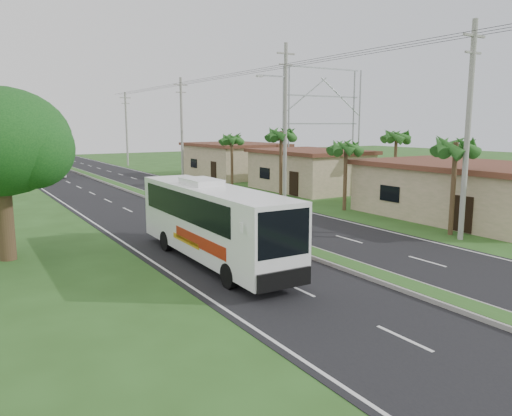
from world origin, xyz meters
TOP-DOWN VIEW (x-y plane):
  - ground at (0.00, 0.00)m, footprint 180.00×180.00m
  - road_asphalt at (0.00, 20.00)m, footprint 14.00×160.00m
  - median_strip at (0.00, 20.00)m, footprint 1.20×160.00m
  - lane_edge_left at (-6.70, 20.00)m, footprint 0.12×160.00m
  - lane_edge_right at (6.70, 20.00)m, footprint 0.12×160.00m
  - shop_near at (14.00, 6.00)m, footprint 8.60×12.60m
  - shop_mid at (14.00, 22.00)m, footprint 7.60×10.60m
  - shop_far at (14.00, 36.00)m, footprint 8.60×11.60m
  - palm_verge_a at (9.00, 3.00)m, footprint 2.40×2.40m
  - palm_verge_b at (9.40, 12.00)m, footprint 2.40×2.40m
  - palm_verge_c at (8.80, 19.00)m, footprint 2.40×2.40m
  - palm_verge_d at (9.30, 28.00)m, footprint 2.40×2.40m
  - palm_behind_shop at (17.50, 15.00)m, footprint 2.40×2.40m
  - utility_pole_a at (8.50, 2.00)m, footprint 1.60×0.28m
  - utility_pole_b at (8.47, 18.00)m, footprint 3.20×0.28m
  - utility_pole_c at (8.50, 38.00)m, footprint 1.60×0.28m
  - utility_pole_d at (8.50, 58.00)m, footprint 1.60×0.28m
  - billboard_lattice at (22.00, 30.00)m, footprint 10.18×1.18m
  - coach_bus_main at (-4.47, 4.89)m, footprint 2.51×11.03m
  - coach_bus_far at (-4.61, 49.44)m, footprint 3.41×11.74m
  - motorcyclist at (0.21, 5.62)m, footprint 1.76×0.58m

SIDE VIEW (x-z plane):
  - ground at x=0.00m, z-range 0.00..0.00m
  - lane_edge_left at x=-6.70m, z-range 0.00..0.00m
  - lane_edge_right at x=6.70m, z-range 0.00..0.00m
  - road_asphalt at x=0.00m, z-range 0.00..0.02m
  - median_strip at x=0.00m, z-range 0.01..0.20m
  - motorcyclist at x=0.21m, z-range -0.32..2.02m
  - shop_near at x=14.00m, z-range 0.02..3.54m
  - shop_mid at x=14.00m, z-range 0.02..3.69m
  - coach_bus_far at x=-4.61m, z-range 0.23..3.60m
  - shop_far at x=14.00m, z-range 0.02..3.84m
  - coach_bus_main at x=-4.47m, z-range 0.18..3.73m
  - palm_verge_b at x=9.40m, z-range 1.83..6.88m
  - palm_verge_d at x=9.30m, z-range 1.92..7.17m
  - palm_verge_a at x=9.00m, z-range 2.02..7.47m
  - palm_behind_shop at x=17.50m, z-range 2.11..7.76m
  - palm_verge_c at x=8.80m, z-range 2.20..8.05m
  - utility_pole_d at x=8.50m, z-range 0.17..10.67m
  - utility_pole_a at x=8.50m, z-range 0.17..11.17m
  - utility_pole_c at x=8.50m, z-range 0.17..11.17m
  - utility_pole_b at x=8.47m, z-range 0.26..12.26m
  - billboard_lattice at x=22.00m, z-range 0.79..12.86m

